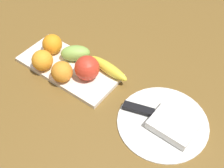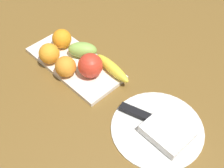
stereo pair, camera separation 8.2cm
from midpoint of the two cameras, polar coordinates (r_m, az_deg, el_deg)
ground_plane at (r=0.97m, az=-4.25°, el=5.27°), size 2.40×2.40×0.00m
fruit_tray at (r=0.93m, az=-5.02°, el=4.00°), size 0.34×0.15×0.01m
apple at (r=0.86m, az=-1.65°, el=3.58°), size 0.08×0.08×0.08m
banana at (r=0.88m, az=2.66°, el=3.09°), size 0.15×0.05×0.03m
orange_near_apple at (r=0.97m, az=-7.63°, el=8.86°), size 0.07×0.07×0.07m
orange_near_banana at (r=0.87m, az=-6.63°, el=3.33°), size 0.07×0.07×0.07m
orange_center at (r=0.92m, az=-9.98°, el=5.89°), size 0.07×0.07×0.07m
grape_bunch at (r=0.93m, az=-3.42°, el=6.72°), size 0.11×0.10×0.05m
dinner_plate at (r=0.79m, az=12.04°, el=-8.75°), size 0.25×0.25×0.01m
folded_napkin at (r=0.77m, az=14.10°, el=-9.41°), size 0.12×0.10×0.02m
knife at (r=0.80m, az=8.58°, el=-6.18°), size 0.18×0.07×0.01m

